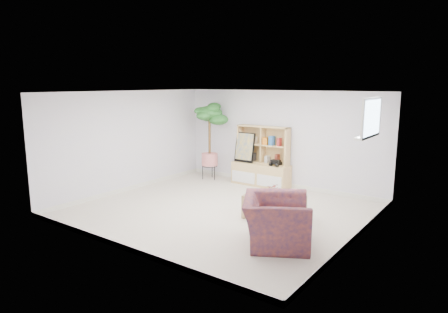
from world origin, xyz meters
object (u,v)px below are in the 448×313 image
Objects in this scene: storage_unit at (261,156)px; armchair at (276,217)px; coffee_table at (274,207)px; floor_tree at (210,141)px.

armchair is (2.12, -3.09, -0.31)m from storage_unit.
storage_unit is at bearing 118.63° from coffee_table.
floor_tree is 4.64m from armchair.
floor_tree is at bearing 140.69° from coffee_table.
armchair is (3.60, -2.87, -0.59)m from floor_tree.
storage_unit reaches higher than armchair.
storage_unit is 1.36× the size of coffee_table.
armchair is at bearing -38.59° from floor_tree.
storage_unit reaches higher than coffee_table.
floor_tree is at bearing 22.26° from armchair.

